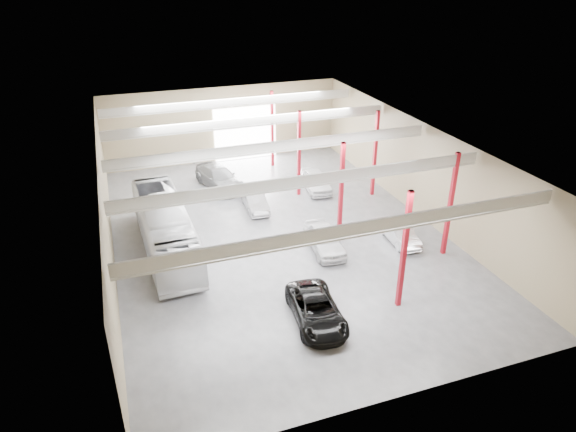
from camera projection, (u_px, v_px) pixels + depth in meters
depot_shell at (277, 166)px, 34.30m from camera, size 22.12×32.12×7.06m
coach_bus at (165, 228)px, 33.36m from camera, size 3.22×12.16×3.36m
black_sedan at (316, 310)px, 27.15m from camera, size 2.93×5.45×1.45m
car_row_a at (325, 239)px, 33.87m from camera, size 2.34×4.89×1.61m
car_row_b at (255, 201)px, 39.46m from camera, size 1.65×4.27×1.39m
car_row_c at (219, 177)px, 43.29m from camera, size 3.81×6.29×1.70m
car_right_near at (399, 233)px, 34.90m from camera, size 1.65×4.15×1.34m
car_right_far at (316, 181)px, 42.81m from camera, size 2.39×4.86×1.60m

